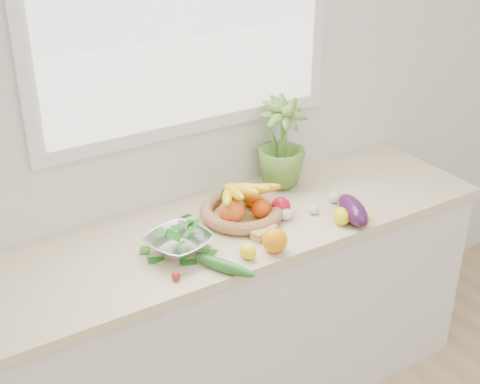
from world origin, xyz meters
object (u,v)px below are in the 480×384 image
fruit_basket (241,207)px  cucumber (224,266)px  apple (281,206)px  potted_herb (281,142)px  colander_with_spinach (178,239)px  eggplant (353,210)px

fruit_basket → cucumber: bearing=-130.8°
apple → fruit_basket: 0.16m
potted_herb → colander_with_spinach: 0.70m
eggplant → potted_herb: bearing=99.9°
fruit_basket → eggplant: bearing=-34.7°
colander_with_spinach → cucumber: bearing=-66.7°
apple → colander_with_spinach: colander_with_spinach is taller
eggplant → colander_with_spinach: colander_with_spinach is taller
apple → eggplant: size_ratio=0.35×
fruit_basket → colander_with_spinach: (-0.34, -0.11, 0.01)m
potted_herb → fruit_basket: (-0.30, -0.15, -0.16)m
colander_with_spinach → apple: bearing=4.5°
apple → potted_herb: size_ratio=0.21×
apple → eggplant: 0.29m
apple → potted_herb: potted_herb is taller
potted_herb → colander_with_spinach: potted_herb is taller
apple → cucumber: (-0.40, -0.23, -0.02)m
cucumber → apple: bearing=29.5°
eggplant → colander_with_spinach: size_ratio=0.79×
potted_herb → colander_with_spinach: (-0.63, -0.25, -0.15)m
potted_herb → eggplant: bearing=-80.1°
apple → fruit_basket: size_ratio=0.21×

